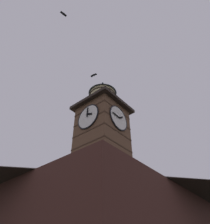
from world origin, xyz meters
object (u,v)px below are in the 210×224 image
Objects in this scene: pine_tree_behind at (78,209)px; flying_bird_low at (94,75)px; flying_bird_high at (63,14)px; clock_tower at (102,127)px.

pine_tree_behind is 11.81m from flying_bird_low.
flying_bird_high is at bearing 34.55° from pine_tree_behind.
clock_tower reaches higher than pine_tree_behind.
flying_bird_high is (5.92, 1.13, 6.85)m from clock_tower.
pine_tree_behind is at bearing -118.06° from clock_tower.
flying_bird_low is (0.29, -0.88, 6.10)m from clock_tower.
flying_bird_low reaches higher than pine_tree_behind.
clock_tower is at bearing 61.94° from pine_tree_behind.
pine_tree_behind is 28.51× the size of flying_bird_high.
flying_bird_high reaches higher than pine_tree_behind.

